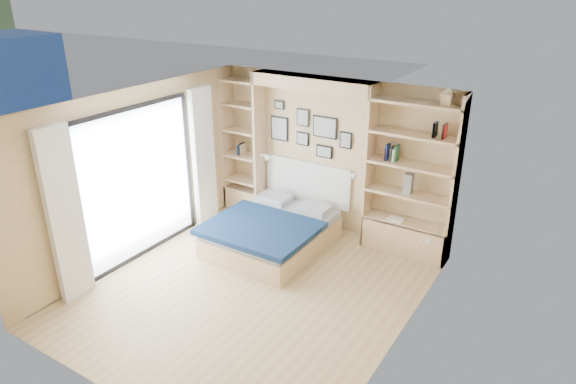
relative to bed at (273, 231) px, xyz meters
The scene contains 8 objects.
ground 1.28m from the bed, 69.00° to the right, with size 4.50×4.50×0.00m, color tan.
room_shell 0.89m from the bed, 79.55° to the left, with size 4.50×4.50×4.50m.
bed is the anchor object (origin of this frame).
photo_gallery 1.70m from the bed, 90.10° to the left, with size 1.48×0.02×0.82m.
reading_lamps 1.19m from the bed, 79.72° to the left, with size 1.92×0.12×0.15m.
shelf_decor 2.26m from the bed, 30.46° to the left, with size 3.55×0.23×2.03m.
deck 3.37m from the bed, 159.58° to the right, with size 3.20×4.00×0.05m, color #665B4B.
deck_chair 2.60m from the bed, 154.04° to the right, with size 0.73×0.97×0.87m.
Camera 1 is at (3.49, -4.67, 3.90)m, focal length 32.00 mm.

